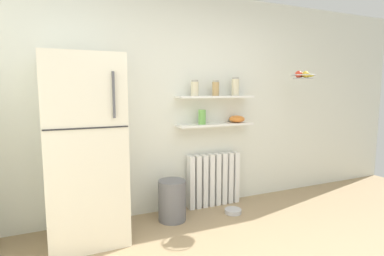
# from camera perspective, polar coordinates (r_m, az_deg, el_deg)

# --- Properties ---
(back_wall) EXTENTS (7.04, 0.10, 2.60)m
(back_wall) POSITION_cam_1_polar(r_m,az_deg,el_deg) (3.75, -1.28, 4.66)
(back_wall) COLOR silver
(back_wall) RESTS_ON ground_plane
(refrigerator) EXTENTS (0.71, 0.73, 1.79)m
(refrigerator) POSITION_cam_1_polar(r_m,az_deg,el_deg) (3.12, -19.36, -3.77)
(refrigerator) COLOR silver
(refrigerator) RESTS_ON ground_plane
(radiator) EXTENTS (0.70, 0.12, 0.66)m
(radiator) POSITION_cam_1_polar(r_m,az_deg,el_deg) (3.94, 4.05, -9.56)
(radiator) COLOR white
(radiator) RESTS_ON ground_plane
(wall_shelf_lower) EXTENTS (0.98, 0.22, 0.02)m
(wall_shelf_lower) POSITION_cam_1_polar(r_m,az_deg,el_deg) (3.77, 4.36, 0.63)
(wall_shelf_lower) COLOR white
(wall_shelf_upper) EXTENTS (0.98, 0.22, 0.02)m
(wall_shelf_upper) POSITION_cam_1_polar(r_m,az_deg,el_deg) (3.75, 4.41, 5.82)
(wall_shelf_upper) COLOR white
(storage_jar_0) EXTENTS (0.09, 0.09, 0.19)m
(storage_jar_0) POSITION_cam_1_polar(r_m,az_deg,el_deg) (3.62, 0.51, 7.44)
(storage_jar_0) COLOR beige
(storage_jar_0) RESTS_ON wall_shelf_upper
(storage_jar_1) EXTENTS (0.08, 0.08, 0.18)m
(storage_jar_1) POSITION_cam_1_polar(r_m,az_deg,el_deg) (3.75, 4.42, 7.39)
(storage_jar_1) COLOR tan
(storage_jar_1) RESTS_ON wall_shelf_upper
(storage_jar_2) EXTENTS (0.09, 0.09, 0.23)m
(storage_jar_2) POSITION_cam_1_polar(r_m,az_deg,el_deg) (3.89, 8.08, 7.64)
(storage_jar_2) COLOR beige
(storage_jar_2) RESTS_ON wall_shelf_upper
(vase) EXTENTS (0.09, 0.09, 0.18)m
(vase) POSITION_cam_1_polar(r_m,az_deg,el_deg) (3.68, 1.89, 2.05)
(vase) COLOR #66A84C
(vase) RESTS_ON wall_shelf_lower
(shelf_bowl) EXTENTS (0.20, 0.20, 0.09)m
(shelf_bowl) POSITION_cam_1_polar(r_m,az_deg,el_deg) (3.92, 8.36, 1.66)
(shelf_bowl) COLOR orange
(shelf_bowl) RESTS_ON wall_shelf_lower
(trash_bin) EXTENTS (0.31, 0.31, 0.46)m
(trash_bin) POSITION_cam_1_polar(r_m,az_deg,el_deg) (3.53, -3.73, -13.31)
(trash_bin) COLOR slate
(trash_bin) RESTS_ON ground_plane
(pet_food_bowl) EXTENTS (0.20, 0.20, 0.05)m
(pet_food_bowl) POSITION_cam_1_polar(r_m,az_deg,el_deg) (3.81, 7.65, -15.09)
(pet_food_bowl) COLOR #B7B7BC
(pet_food_bowl) RESTS_ON ground_plane
(hanging_fruit_basket) EXTENTS (0.31, 0.31, 0.10)m
(hanging_fruit_basket) POSITION_cam_1_polar(r_m,az_deg,el_deg) (4.19, 19.95, 9.20)
(hanging_fruit_basket) COLOR #B2B2B7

